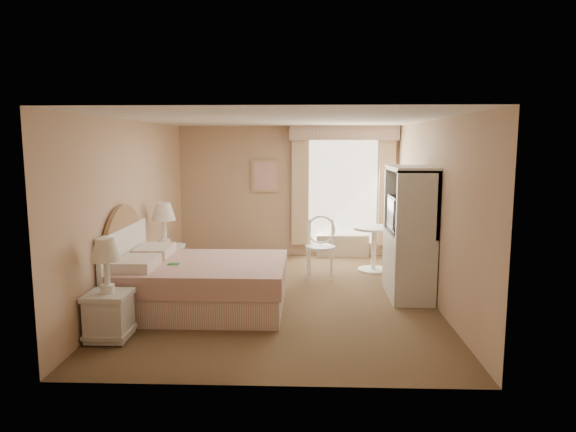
{
  "coord_description": "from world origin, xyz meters",
  "views": [
    {
      "loc": [
        0.35,
        -7.12,
        2.19
      ],
      "look_at": [
        0.08,
        0.3,
        1.12
      ],
      "focal_mm": 32.0,
      "sensor_mm": 36.0,
      "label": 1
    }
  ],
  "objects_px": {
    "nightstand_near": "(108,303)",
    "nightstand_far": "(165,254)",
    "bed": "(195,282)",
    "round_table": "(374,241)",
    "armoire": "(409,243)",
    "cafe_chair": "(321,242)"
  },
  "relations": [
    {
      "from": "cafe_chair",
      "to": "armoire",
      "type": "xyz_separation_m",
      "value": [
        1.23,
        -1.03,
        0.19
      ]
    },
    {
      "from": "cafe_chair",
      "to": "armoire",
      "type": "bearing_deg",
      "value": -34.61
    },
    {
      "from": "round_table",
      "to": "cafe_chair",
      "type": "height_order",
      "value": "cafe_chair"
    },
    {
      "from": "bed",
      "to": "cafe_chair",
      "type": "bearing_deg",
      "value": 44.95
    },
    {
      "from": "bed",
      "to": "round_table",
      "type": "xyz_separation_m",
      "value": [
        2.63,
        2.13,
        0.15
      ]
    },
    {
      "from": "nightstand_near",
      "to": "cafe_chair",
      "type": "xyz_separation_m",
      "value": [
        2.42,
        2.83,
        0.15
      ]
    },
    {
      "from": "nightstand_near",
      "to": "cafe_chair",
      "type": "height_order",
      "value": "nightstand_near"
    },
    {
      "from": "cafe_chair",
      "to": "nightstand_far",
      "type": "bearing_deg",
      "value": -162.41
    },
    {
      "from": "cafe_chair",
      "to": "bed",
      "type": "bearing_deg",
      "value": -129.75
    },
    {
      "from": "nightstand_near",
      "to": "round_table",
      "type": "bearing_deg",
      "value": 44.24
    },
    {
      "from": "bed",
      "to": "cafe_chair",
      "type": "relative_size",
      "value": 2.14
    },
    {
      "from": "round_table",
      "to": "nightstand_far",
      "type": "bearing_deg",
      "value": -163.97
    },
    {
      "from": "nightstand_near",
      "to": "cafe_chair",
      "type": "distance_m",
      "value": 3.73
    },
    {
      "from": "nightstand_far",
      "to": "armoire",
      "type": "bearing_deg",
      "value": -7.78
    },
    {
      "from": "bed",
      "to": "nightstand_far",
      "type": "distance_m",
      "value": 1.38
    },
    {
      "from": "nightstand_near",
      "to": "armoire",
      "type": "xyz_separation_m",
      "value": [
        3.65,
        1.8,
        0.34
      ]
    },
    {
      "from": "bed",
      "to": "round_table",
      "type": "height_order",
      "value": "bed"
    },
    {
      "from": "nightstand_near",
      "to": "nightstand_far",
      "type": "relative_size",
      "value": 0.9
    },
    {
      "from": "bed",
      "to": "armoire",
      "type": "height_order",
      "value": "armoire"
    },
    {
      "from": "nightstand_far",
      "to": "armoire",
      "type": "xyz_separation_m",
      "value": [
        3.65,
        -0.5,
        0.3
      ]
    },
    {
      "from": "nightstand_far",
      "to": "round_table",
      "type": "relative_size",
      "value": 1.65
    },
    {
      "from": "nightstand_far",
      "to": "nightstand_near",
      "type": "bearing_deg",
      "value": -90.0
    }
  ]
}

